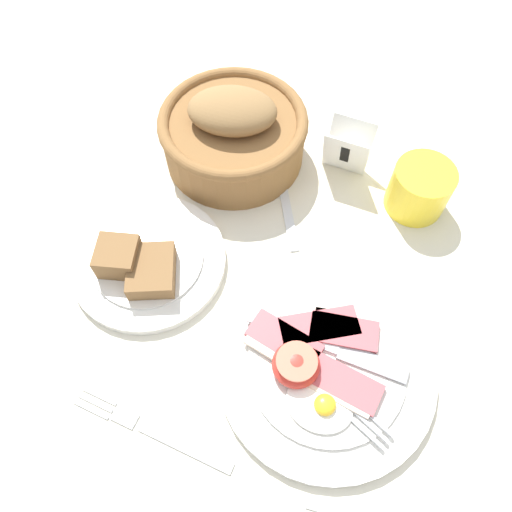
% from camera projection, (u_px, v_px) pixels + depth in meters
% --- Properties ---
extents(ground_plane, '(3.00, 3.00, 0.00)m').
position_uv_depth(ground_plane, '(253.00, 335.00, 0.58)').
color(ground_plane, beige).
extents(breakfast_plate, '(0.24, 0.24, 0.04)m').
position_uv_depth(breakfast_plate, '(323.00, 366.00, 0.55)').
color(breakfast_plate, silver).
rests_on(breakfast_plate, ground_plane).
extents(bread_plate, '(0.19, 0.19, 0.05)m').
position_uv_depth(bread_plate, '(145.00, 261.00, 0.61)').
color(bread_plate, silver).
rests_on(bread_plate, ground_plane).
extents(sugar_cup, '(0.08, 0.08, 0.07)m').
position_uv_depth(sugar_cup, '(420.00, 188.00, 0.64)').
color(sugar_cup, yellow).
rests_on(sugar_cup, ground_plane).
extents(bread_basket, '(0.20, 0.20, 0.11)m').
position_uv_depth(bread_basket, '(233.00, 133.00, 0.67)').
color(bread_basket, brown).
rests_on(bread_basket, ground_plane).
extents(number_card, '(0.06, 0.05, 0.07)m').
position_uv_depth(number_card, '(347.00, 149.00, 0.67)').
color(number_card, white).
rests_on(number_card, ground_plane).
extents(teaspoon_near_cup, '(0.11, 0.18, 0.01)m').
position_uv_depth(teaspoon_near_cup, '(298.00, 266.00, 0.62)').
color(teaspoon_near_cup, silver).
rests_on(teaspoon_near_cup, ground_plane).
extents(fork_on_cloth, '(0.19, 0.02, 0.01)m').
position_uv_depth(fork_on_cloth, '(155.00, 432.00, 0.52)').
color(fork_on_cloth, silver).
rests_on(fork_on_cloth, ground_plane).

